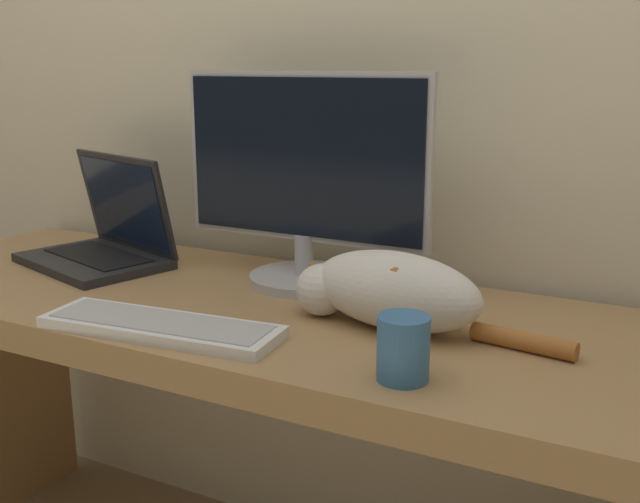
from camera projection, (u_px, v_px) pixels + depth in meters
name	position (u px, v px, depth m)	size (l,w,h in m)	color
wall_back	(319.00, 16.00, 1.68)	(6.40, 0.06, 2.60)	beige
desk	(237.00, 365.00, 1.53)	(1.68, 0.61, 0.74)	#A37A4C
monitor	(304.00, 180.00, 1.55)	(0.56, 0.23, 0.44)	#B2B2B7
laptop	(104.00, 242.00, 1.75)	(0.39, 0.33, 0.25)	#232326
external_keyboard	(161.00, 326.00, 1.31)	(0.45, 0.17, 0.02)	white
cat	(390.00, 289.00, 1.32)	(0.51, 0.19, 0.14)	silver
coffee_mug	(403.00, 348.00, 1.11)	(0.08, 0.08, 0.10)	teal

